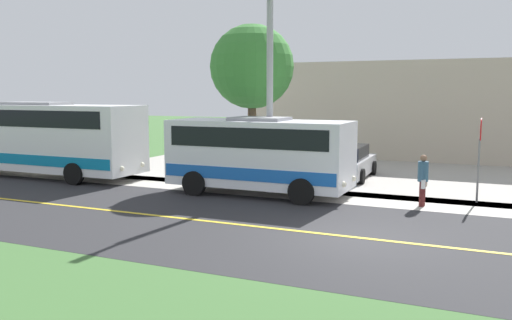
{
  "coord_description": "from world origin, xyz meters",
  "views": [
    {
      "loc": [
        13.46,
        3.14,
        3.72
      ],
      "look_at": [
        -3.5,
        -4.4,
        1.4
      ],
      "focal_mm": 37.92,
      "sensor_mm": 36.0,
      "label": 1
    }
  ],
  "objects_px": {
    "tree_curbside": "(252,67)",
    "stop_sign": "(480,145)",
    "transit_bus_rear": "(37,136)",
    "parked_car_near": "(347,163)",
    "street_light_pole": "(268,84)",
    "commercial_building": "(456,109)",
    "shuttle_bus_front": "(260,152)",
    "pedestrian_with_bags": "(423,179)"
  },
  "relations": [
    {
      "from": "parked_car_near",
      "to": "street_light_pole",
      "type": "bearing_deg",
      "value": -21.09
    },
    {
      "from": "shuttle_bus_front",
      "to": "parked_car_near",
      "type": "xyz_separation_m",
      "value": [
        -4.97,
        1.99,
        -0.87
      ]
    },
    {
      "from": "shuttle_bus_front",
      "to": "street_light_pole",
      "type": "distance_m",
      "value": 2.49
    },
    {
      "from": "transit_bus_rear",
      "to": "street_light_pole",
      "type": "distance_m",
      "value": 11.28
    },
    {
      "from": "pedestrian_with_bags",
      "to": "stop_sign",
      "type": "distance_m",
      "value": 2.36
    },
    {
      "from": "transit_bus_rear",
      "to": "commercial_building",
      "type": "height_order",
      "value": "commercial_building"
    },
    {
      "from": "stop_sign",
      "to": "tree_curbside",
      "type": "height_order",
      "value": "tree_curbside"
    },
    {
      "from": "shuttle_bus_front",
      "to": "stop_sign",
      "type": "xyz_separation_m",
      "value": [
        -1.57,
        7.4,
        0.4
      ]
    },
    {
      "from": "shuttle_bus_front",
      "to": "tree_curbside",
      "type": "relative_size",
      "value": 1.03
    },
    {
      "from": "stop_sign",
      "to": "commercial_building",
      "type": "height_order",
      "value": "commercial_building"
    },
    {
      "from": "stop_sign",
      "to": "shuttle_bus_front",
      "type": "bearing_deg",
      "value": -78.01
    },
    {
      "from": "pedestrian_with_bags",
      "to": "parked_car_near",
      "type": "xyz_separation_m",
      "value": [
        -4.74,
        -3.77,
        -0.23
      ]
    },
    {
      "from": "stop_sign",
      "to": "street_light_pole",
      "type": "height_order",
      "value": "street_light_pole"
    },
    {
      "from": "street_light_pole",
      "to": "tree_curbside",
      "type": "relative_size",
      "value": 1.1
    },
    {
      "from": "street_light_pole",
      "to": "parked_car_near",
      "type": "bearing_deg",
      "value": 158.91
    },
    {
      "from": "shuttle_bus_front",
      "to": "stop_sign",
      "type": "bearing_deg",
      "value": 101.99
    },
    {
      "from": "commercial_building",
      "to": "shuttle_bus_front",
      "type": "bearing_deg",
      "value": -18.38
    },
    {
      "from": "street_light_pole",
      "to": "tree_curbside",
      "type": "bearing_deg",
      "value": -144.51
    },
    {
      "from": "transit_bus_rear",
      "to": "stop_sign",
      "type": "distance_m",
      "value": 18.31
    },
    {
      "from": "parked_car_near",
      "to": "transit_bus_rear",
      "type": "bearing_deg",
      "value": -68.9
    },
    {
      "from": "stop_sign",
      "to": "street_light_pole",
      "type": "distance_m",
      "value": 7.58
    },
    {
      "from": "street_light_pole",
      "to": "pedestrian_with_bags",
      "type": "bearing_deg",
      "value": 88.94
    },
    {
      "from": "shuttle_bus_front",
      "to": "tree_curbside",
      "type": "xyz_separation_m",
      "value": [
        -2.87,
        -1.61,
        3.21
      ]
    },
    {
      "from": "shuttle_bus_front",
      "to": "commercial_building",
      "type": "distance_m",
      "value": 17.82
    },
    {
      "from": "pedestrian_with_bags",
      "to": "stop_sign",
      "type": "relative_size",
      "value": 0.59
    },
    {
      "from": "street_light_pole",
      "to": "commercial_building",
      "type": "relative_size",
      "value": 0.32
    },
    {
      "from": "transit_bus_rear",
      "to": "stop_sign",
      "type": "height_order",
      "value": "transit_bus_rear"
    },
    {
      "from": "transit_bus_rear",
      "to": "commercial_building",
      "type": "distance_m",
      "value": 23.58
    },
    {
      "from": "parked_car_near",
      "to": "commercial_building",
      "type": "relative_size",
      "value": 0.2
    },
    {
      "from": "street_light_pole",
      "to": "tree_curbside",
      "type": "height_order",
      "value": "street_light_pole"
    },
    {
      "from": "tree_curbside",
      "to": "stop_sign",
      "type": "bearing_deg",
      "value": 81.78
    },
    {
      "from": "stop_sign",
      "to": "street_light_pole",
      "type": "xyz_separation_m",
      "value": [
        1.23,
        -7.2,
        2.06
      ]
    },
    {
      "from": "street_light_pole",
      "to": "tree_curbside",
      "type": "distance_m",
      "value": 3.2
    },
    {
      "from": "pedestrian_with_bags",
      "to": "street_light_pole",
      "type": "xyz_separation_m",
      "value": [
        -0.1,
        -5.55,
        3.1
      ]
    },
    {
      "from": "transit_bus_rear",
      "to": "parked_car_near",
      "type": "relative_size",
      "value": 2.32
    },
    {
      "from": "shuttle_bus_front",
      "to": "street_light_pole",
      "type": "relative_size",
      "value": 0.93
    },
    {
      "from": "stop_sign",
      "to": "commercial_building",
      "type": "xyz_separation_m",
      "value": [
        -15.3,
        -1.79,
        0.76
      ]
    },
    {
      "from": "transit_bus_rear",
      "to": "street_light_pole",
      "type": "xyz_separation_m",
      "value": [
        -0.32,
        11.05,
        2.21
      ]
    },
    {
      "from": "stop_sign",
      "to": "parked_car_near",
      "type": "bearing_deg",
      "value": -122.14
    },
    {
      "from": "pedestrian_with_bags",
      "to": "parked_car_near",
      "type": "bearing_deg",
      "value": -141.5
    },
    {
      "from": "transit_bus_rear",
      "to": "parked_car_near",
      "type": "height_order",
      "value": "transit_bus_rear"
    },
    {
      "from": "stop_sign",
      "to": "transit_bus_rear",
      "type": "bearing_deg",
      "value": -85.13
    }
  ]
}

